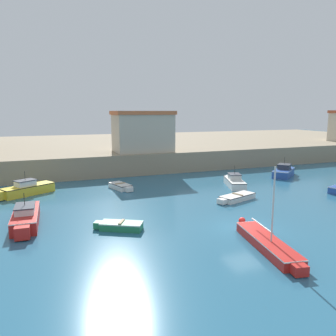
{
  "coord_description": "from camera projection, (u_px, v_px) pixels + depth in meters",
  "views": [
    {
      "loc": [
        -12.87,
        -18.51,
        8.12
      ],
      "look_at": [
        -0.09,
        14.53,
        2.0
      ],
      "focal_mm": 35.0,
      "sensor_mm": 36.0,
      "label": 1
    }
  ],
  "objects": [
    {
      "name": "dinghy_green_3",
      "position": [
        120.0,
        225.0,
        22.77
      ],
      "size": [
        3.41,
        2.45,
        0.62
      ],
      "color": "#237A4C",
      "rests_on": "ground"
    },
    {
      "name": "motorboat_yellow_1",
      "position": [
        27.0,
        189.0,
        32.22
      ],
      "size": [
        5.51,
        3.96,
        2.41
      ],
      "color": "yellow",
      "rests_on": "ground"
    },
    {
      "name": "mooring_buoy",
      "position": [
        242.0,
        221.0,
        23.9
      ],
      "size": [
        0.5,
        0.5,
        0.5
      ],
      "primitive_type": "sphere",
      "color": "red",
      "rests_on": "ground"
    },
    {
      "name": "ground_plane",
      "position": [
        244.0,
        229.0,
        22.97
      ],
      "size": [
        200.0,
        200.0,
        0.0
      ],
      "primitive_type": "plane",
      "color": "#28607F"
    },
    {
      "name": "quay_seawall",
      "position": [
        117.0,
        149.0,
        60.42
      ],
      "size": [
        120.0,
        40.0,
        2.72
      ],
      "primitive_type": "cube",
      "color": "gray",
      "rests_on": "ground"
    },
    {
      "name": "dinghy_white_4",
      "position": [
        236.0,
        197.0,
        30.33
      ],
      "size": [
        4.46,
        2.54,
        0.6
      ],
      "color": "white",
      "rests_on": "ground"
    },
    {
      "name": "motorboat_red_0",
      "position": [
        26.0,
        217.0,
        23.65
      ],
      "size": [
        1.89,
        6.35,
        2.41
      ],
      "color": "red",
      "rests_on": "ground"
    },
    {
      "name": "motorboat_blue_8",
      "position": [
        284.0,
        172.0,
        41.57
      ],
      "size": [
        5.08,
        4.43,
        2.45
      ],
      "color": "#284C9E",
      "rests_on": "ground"
    },
    {
      "name": "harbor_shed_mid_row",
      "position": [
        143.0,
        131.0,
        44.39
      ],
      "size": [
        7.91,
        5.32,
        5.49
      ],
      "color": "#BCB29E",
      "rests_on": "quay_seawall"
    },
    {
      "name": "motorboat_white_2",
      "position": [
        234.0,
        181.0,
        36.11
      ],
      "size": [
        3.01,
        5.29,
        2.27
      ],
      "color": "white",
      "rests_on": "ground"
    },
    {
      "name": "dinghy_white_5",
      "position": [
        121.0,
        186.0,
        34.69
      ],
      "size": [
        2.13,
        3.65,
        0.64
      ],
      "color": "white",
      "rests_on": "ground"
    },
    {
      "name": "sailboat_red_7",
      "position": [
        268.0,
        244.0,
        19.51
      ],
      "size": [
        2.46,
        6.87,
        5.06
      ],
      "color": "red",
      "rests_on": "ground"
    }
  ]
}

